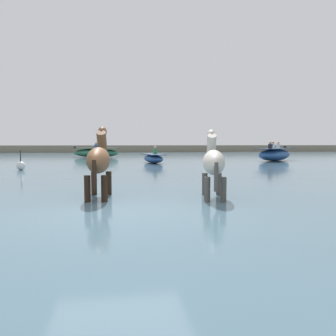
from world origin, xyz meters
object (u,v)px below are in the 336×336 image
at_px(horse_trailing_pinto, 213,164).
at_px(boat_mid_channel, 96,153).
at_px(horse_lead_bay, 99,162).
at_px(boat_near_port, 153,158).
at_px(channel_buoy, 21,166).
at_px(boat_mid_outer, 275,154).

distance_m(horse_trailing_pinto, boat_mid_channel, 21.49).
relative_size(horse_lead_bay, boat_mid_channel, 0.48).
bearing_deg(boat_near_port, channel_buoy, -145.44).
bearing_deg(horse_trailing_pinto, boat_near_port, 89.03).
distance_m(boat_mid_outer, channel_buoy, 15.75).
relative_size(horse_trailing_pinto, boat_near_port, 0.69).
xyz_separation_m(horse_trailing_pinto, boat_mid_outer, (8.60, 13.86, -0.30)).
xyz_separation_m(horse_lead_bay, boat_mid_outer, (11.05, 13.45, -0.34)).
relative_size(horse_trailing_pinto, boat_mid_outer, 0.50).
relative_size(boat_near_port, channel_buoy, 3.11).
bearing_deg(boat_near_port, boat_mid_outer, 7.45).
xyz_separation_m(horse_trailing_pinto, channel_buoy, (-6.16, 8.37, -0.52)).
xyz_separation_m(boat_near_port, channel_buoy, (-6.38, -4.39, -0.08)).
height_order(horse_lead_bay, boat_mid_outer, horse_lead_bay).
xyz_separation_m(boat_near_port, boat_mid_channel, (-3.82, 8.42, 0.12)).
height_order(horse_trailing_pinto, boat_mid_outer, horse_trailing_pinto).
xyz_separation_m(boat_mid_outer, channel_buoy, (-14.76, -5.49, -0.23)).
bearing_deg(horse_trailing_pinto, boat_mid_channel, 99.66).
bearing_deg(channel_buoy, boat_mid_channel, 78.72).
bearing_deg(horse_lead_bay, boat_mid_channel, 93.20).
height_order(boat_mid_outer, channel_buoy, boat_mid_outer).
height_order(horse_lead_bay, boat_mid_channel, horse_lead_bay).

